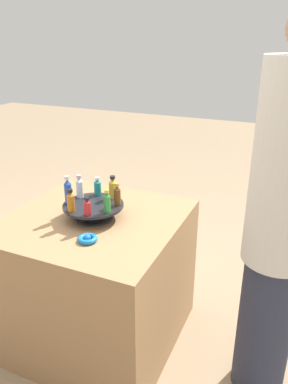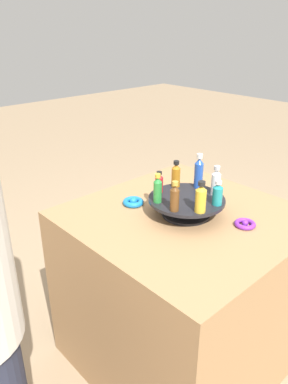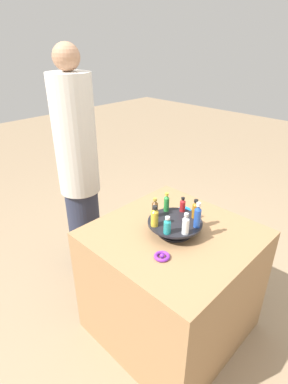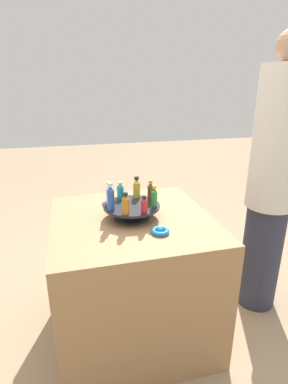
{
  "view_description": "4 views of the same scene",
  "coord_description": "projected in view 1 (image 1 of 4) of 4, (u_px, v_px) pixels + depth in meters",
  "views": [
    {
      "loc": [
        -1.4,
        -0.88,
        1.55
      ],
      "look_at": [
        0.01,
        -0.26,
        0.9
      ],
      "focal_mm": 35.0,
      "sensor_mm": 36.0,
      "label": 1
    },
    {
      "loc": [
        0.84,
        -1.0,
        1.41
      ],
      "look_at": [
        0.01,
        -0.23,
        0.9
      ],
      "focal_mm": 35.0,
      "sensor_mm": 36.0,
      "label": 2
    },
    {
      "loc": [
        1.08,
        0.83,
        1.67
      ],
      "look_at": [
        0.01,
        -0.23,
        0.9
      ],
      "focal_mm": 28.0,
      "sensor_mm": 36.0,
      "label": 3
    },
    {
      "loc": [
        -1.41,
        0.29,
        1.38
      ],
      "look_at": [
        0.0,
        -0.07,
        0.86
      ],
      "focal_mm": 28.0,
      "sensor_mm": 36.0,
      "label": 4
    }
  ],
  "objects": [
    {
      "name": "ground_plane",
      "position": [
        101.0,
        333.0,
        2.11
      ],
      "size": [
        12.0,
        12.0,
        0.0
      ],
      "primitive_type": "plane",
      "color": "#997F60"
    },
    {
      "name": "bottle_brown",
      "position": [
        117.0,
        195.0,
        1.77
      ],
      "size": [
        0.03,
        0.03,
        0.11
      ],
      "color": "brown",
      "rests_on": "display_stand"
    },
    {
      "name": "bottle_red",
      "position": [
        87.0,
        207.0,
        1.68
      ],
      "size": [
        0.03,
        0.03,
        0.09
      ],
      "color": "#B21E23",
      "rests_on": "display_stand"
    },
    {
      "name": "bottle_blue",
      "position": [
        68.0,
        191.0,
        1.79
      ],
      "size": [
        0.04,
        0.04,
        0.14
      ],
      "color": "#234CAD",
      "rests_on": "display_stand"
    },
    {
      "name": "bottle_gold",
      "position": [
        113.0,
        188.0,
        1.85
      ],
      "size": [
        0.04,
        0.04,
        0.12
      ],
      "color": "gold",
      "rests_on": "display_stand"
    },
    {
      "name": "bottle_clear",
      "position": [
        80.0,
        187.0,
        1.86
      ],
      "size": [
        0.04,
        0.04,
        0.12
      ],
      "color": "silver",
      "rests_on": "display_stand"
    },
    {
      "name": "bottle_amber",
      "position": [
        71.0,
        201.0,
        1.71
      ],
      "size": [
        0.04,
        0.04,
        0.11
      ],
      "color": "#AD6B19",
      "rests_on": "display_stand"
    },
    {
      "name": "display_stand",
      "position": [
        94.0,
        209.0,
        1.81
      ],
      "size": [
        0.29,
        0.29,
        0.07
      ],
      "color": "black",
      "rests_on": "party_table"
    },
    {
      "name": "party_table",
      "position": [
        98.0,
        279.0,
        1.97
      ],
      "size": [
        0.83,
        0.83,
        0.73
      ],
      "color": "#9E754C",
      "rests_on": "ground_plane"
    },
    {
      "name": "person_figure",
      "position": [
        280.0,
        228.0,
        1.49
      ],
      "size": [
        0.28,
        0.28,
        1.66
      ],
      "rotation": [
        0.0,
        0.0,
        1.6
      ],
      "color": "#282D42",
      "rests_on": "ground_plane"
    },
    {
      "name": "bottle_green",
      "position": [
        107.0,
        202.0,
        1.7
      ],
      "size": [
        0.03,
        0.03,
        0.11
      ],
      "color": "#288438",
      "rests_on": "display_stand"
    },
    {
      "name": "bottle_teal",
      "position": [
        98.0,
        187.0,
        1.89
      ],
      "size": [
        0.04,
        0.04,
        0.09
      ],
      "color": "teal",
      "rests_on": "display_stand"
    },
    {
      "name": "ribbon_bow_blue",
      "position": [
        88.0,
        239.0,
        1.62
      ],
      "size": [
        0.09,
        0.09,
        0.03
      ],
      "color": "blue",
      "rests_on": "party_table"
    },
    {
      "name": "ribbon_bow_purple",
      "position": [
        99.0,
        197.0,
        2.04
      ],
      "size": [
        0.08,
        0.08,
        0.02
      ],
      "color": "purple",
      "rests_on": "party_table"
    }
  ]
}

